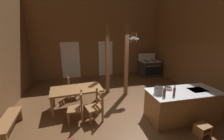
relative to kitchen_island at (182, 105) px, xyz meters
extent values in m
cube|color=brown|center=(-1.62, 0.80, -0.50)|extent=(8.16, 9.24, 0.10)
cube|color=brown|center=(-1.62, 5.09, 1.83)|extent=(8.16, 0.14, 4.57)
cube|color=brown|center=(2.13, 0.80, 1.83)|extent=(0.14, 9.24, 4.57)
cube|color=white|center=(-3.28, 5.02, 0.58)|extent=(1.00, 0.01, 2.05)
cube|color=white|center=(-1.25, 5.02, 0.58)|extent=(0.84, 0.01, 2.05)
cube|color=olive|center=(0.00, 0.00, -0.01)|extent=(2.14, 0.99, 0.88)
cube|color=silver|center=(0.00, 0.00, 0.44)|extent=(2.20, 1.06, 0.02)
cube|color=black|center=(0.47, -0.02, 0.45)|extent=(0.54, 0.42, 0.00)
cube|color=black|center=(0.02, 0.43, -0.40)|extent=(1.99, 0.13, 0.10)
cube|color=#2D2D2D|center=(1.23, 4.15, 0.00)|extent=(1.12, 0.79, 0.90)
cube|color=black|center=(1.24, 3.76, -0.03)|extent=(0.93, 0.03, 0.52)
cylinder|color=silver|center=(1.24, 3.74, 0.25)|extent=(0.83, 0.05, 0.02)
cube|color=silver|center=(1.23, 4.15, 0.47)|extent=(1.16, 0.83, 0.03)
cube|color=silver|center=(1.22, 4.51, 0.67)|extent=(1.14, 0.07, 0.40)
cylinder|color=black|center=(1.48, 4.00, 0.49)|extent=(0.21, 0.21, 0.01)
cylinder|color=black|center=(0.98, 3.99, 0.49)|extent=(0.21, 0.21, 0.01)
cylinder|color=black|center=(1.47, 4.31, 0.49)|extent=(0.21, 0.21, 0.01)
cylinder|color=black|center=(0.97, 4.29, 0.49)|extent=(0.21, 0.21, 0.01)
cylinder|color=black|center=(1.57, 3.76, 0.37)|extent=(0.04, 0.03, 0.04)
cylinder|color=black|center=(1.35, 3.75, 0.37)|extent=(0.04, 0.03, 0.04)
cylinder|color=black|center=(1.13, 3.74, 0.37)|extent=(0.04, 0.03, 0.04)
cylinder|color=black|center=(0.91, 3.74, 0.37)|extent=(0.04, 0.03, 0.04)
cube|color=brown|center=(-1.07, 2.07, 1.01)|extent=(0.15, 0.15, 2.92)
cube|color=brown|center=(-0.88, 2.05, 2.11)|extent=(0.52, 0.12, 0.06)
cylinder|color=silver|center=(-0.89, 2.05, 2.01)|extent=(0.01, 0.01, 0.20)
cylinder|color=silver|center=(-0.89, 2.05, 1.89)|extent=(0.17, 0.17, 0.04)
cylinder|color=silver|center=(-0.89, 2.05, 1.81)|extent=(0.02, 0.02, 0.14)
cylinder|color=silver|center=(-0.79, 2.04, 2.04)|extent=(0.01, 0.01, 0.14)
cylinder|color=silver|center=(-0.79, 2.04, 1.94)|extent=(0.18, 0.18, 0.04)
cylinder|color=silver|center=(-0.79, 2.04, 1.86)|extent=(0.02, 0.02, 0.14)
cylinder|color=silver|center=(-0.68, 2.03, 2.01)|extent=(0.01, 0.01, 0.20)
cylinder|color=silver|center=(-0.68, 2.03, 1.88)|extent=(0.24, 0.24, 0.04)
cylinder|color=silver|center=(-0.68, 2.03, 1.80)|extent=(0.02, 0.02, 0.14)
cube|color=brown|center=(-1.74, 2.51, 1.01)|extent=(0.14, 0.14, 2.92)
cube|color=olive|center=(-0.03, -0.81, -0.17)|extent=(0.39, 0.32, 0.04)
cube|color=olive|center=(-0.19, -0.83, -0.32)|extent=(0.07, 0.28, 0.26)
cube|color=olive|center=(0.13, -0.79, -0.32)|extent=(0.07, 0.28, 0.26)
cube|color=olive|center=(-0.03, -0.81, -0.31)|extent=(0.35, 0.31, 0.03)
cube|color=olive|center=(-3.09, 1.46, 0.26)|extent=(1.76, 1.01, 0.06)
cube|color=olive|center=(-3.91, 1.79, -0.11)|extent=(0.09, 0.09, 0.68)
cube|color=olive|center=(-2.33, 1.90, -0.11)|extent=(0.09, 0.09, 0.68)
cube|color=olive|center=(-3.85, 1.01, -0.11)|extent=(0.09, 0.09, 0.68)
cube|color=olive|center=(-2.28, 1.12, -0.11)|extent=(0.09, 0.09, 0.68)
cube|color=olive|center=(-3.19, 2.33, -0.02)|extent=(0.50, 0.50, 0.04)
cube|color=olive|center=(-3.02, 2.55, -0.24)|extent=(0.06, 0.06, 0.41)
cube|color=olive|center=(-2.97, 2.17, -0.24)|extent=(0.06, 0.06, 0.41)
cube|color=olive|center=(-3.40, 2.50, 0.03)|extent=(0.06, 0.06, 0.95)
cube|color=olive|center=(-3.35, 2.12, 0.03)|extent=(0.06, 0.06, 0.95)
cube|color=olive|center=(-3.38, 2.31, 0.39)|extent=(0.09, 0.38, 0.07)
cube|color=olive|center=(-3.38, 2.31, 0.20)|extent=(0.09, 0.38, 0.07)
cube|color=olive|center=(-2.63, 0.58, -0.02)|extent=(0.53, 0.53, 0.04)
cube|color=olive|center=(-2.77, 0.35, -0.24)|extent=(0.06, 0.06, 0.41)
cube|color=olive|center=(-2.86, 0.72, -0.24)|extent=(0.06, 0.06, 0.41)
cube|color=olive|center=(-2.41, 0.44, 0.03)|extent=(0.06, 0.06, 0.95)
cube|color=olive|center=(-2.49, 0.81, 0.03)|extent=(0.06, 0.06, 0.95)
cube|color=olive|center=(-2.45, 0.62, 0.39)|extent=(0.12, 0.38, 0.07)
cube|color=olive|center=(-2.45, 0.62, 0.20)|extent=(0.12, 0.38, 0.07)
cube|color=olive|center=(-3.17, 0.66, -0.02)|extent=(0.47, 0.47, 0.04)
cube|color=olive|center=(-3.38, 0.48, -0.24)|extent=(0.05, 0.05, 0.41)
cube|color=olive|center=(-3.34, 0.86, -0.24)|extent=(0.05, 0.05, 0.41)
cube|color=olive|center=(-3.00, 0.45, 0.03)|extent=(0.05, 0.05, 0.95)
cube|color=olive|center=(-2.97, 0.83, 0.03)|extent=(0.05, 0.05, 0.95)
cube|color=olive|center=(-2.98, 0.64, 0.39)|extent=(0.07, 0.38, 0.07)
cube|color=olive|center=(-2.98, 0.64, 0.20)|extent=(0.07, 0.38, 0.07)
cube|color=olive|center=(-4.88, 0.60, -0.03)|extent=(0.40, 1.29, 0.04)
cube|color=olive|center=(-4.90, 1.18, -0.25)|extent=(0.31, 0.07, 0.40)
cube|color=olive|center=(-4.88, 0.60, -0.33)|extent=(0.09, 1.08, 0.06)
cylinder|color=silver|center=(-0.85, 0.04, 0.55)|extent=(0.25, 0.25, 0.19)
cylinder|color=black|center=(-0.85, 0.04, 0.64)|extent=(0.26, 0.26, 0.01)
cylinder|color=silver|center=(-0.99, 0.04, 0.59)|extent=(0.05, 0.02, 0.02)
cylinder|color=silver|center=(-0.71, 0.04, 0.59)|extent=(0.05, 0.02, 0.02)
cylinder|color=#B2A893|center=(-0.39, 0.23, 0.49)|extent=(0.22, 0.22, 0.08)
cylinder|color=black|center=(-0.39, 0.23, 0.53)|extent=(0.18, 0.18, 0.00)
cylinder|color=#56331E|center=(-0.51, -0.19, 0.57)|extent=(0.07, 0.07, 0.23)
cylinder|color=#56331E|center=(-0.51, -0.19, 0.72)|extent=(0.03, 0.03, 0.08)
cylinder|color=#56331E|center=(-0.81, -0.17, 0.56)|extent=(0.07, 0.07, 0.23)
cylinder|color=#56331E|center=(-0.81, -0.17, 0.72)|extent=(0.03, 0.03, 0.08)
camera|label=1|loc=(-3.12, -3.22, 2.18)|focal=22.83mm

